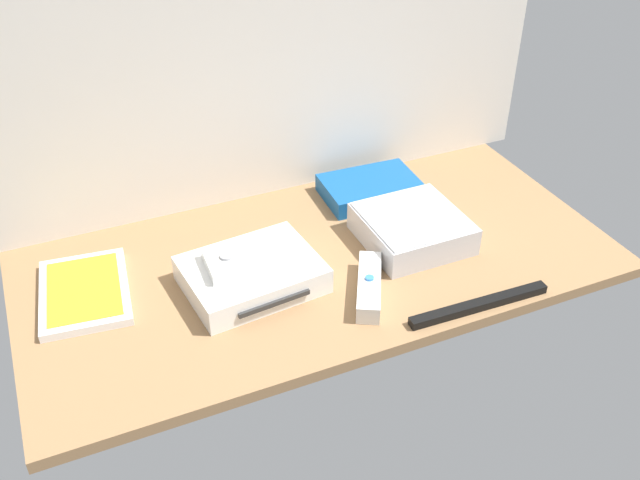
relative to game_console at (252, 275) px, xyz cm
name	(u,v)px	position (x,y,z in cm)	size (l,w,h in cm)	color
ground_plane	(320,264)	(12.86, 2.08, -3.20)	(100.00, 48.00, 2.00)	#936D47
back_wall	(262,30)	(12.86, 26.68, 29.80)	(110.00, 1.20, 64.00)	silver
game_console	(252,275)	(0.00, 0.00, 0.00)	(22.48, 18.05, 4.40)	white
mini_computer	(412,228)	(29.82, 0.66, 0.44)	(17.09, 17.09, 5.30)	silver
game_case	(85,292)	(-25.29, 8.26, -1.44)	(15.66, 20.41, 1.56)	white
network_router	(370,188)	(29.96, 17.02, -0.50)	(18.52, 12.97, 3.40)	#145193
remote_wand	(369,286)	(16.30, -9.50, -0.69)	(10.18, 14.74, 3.40)	white
remote_classic_pad	(251,257)	(0.18, 0.37, 3.21)	(14.75, 8.65, 2.40)	white
sensor_bar	(479,305)	(30.39, -19.58, -1.50)	(24.00, 1.80, 1.40)	black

